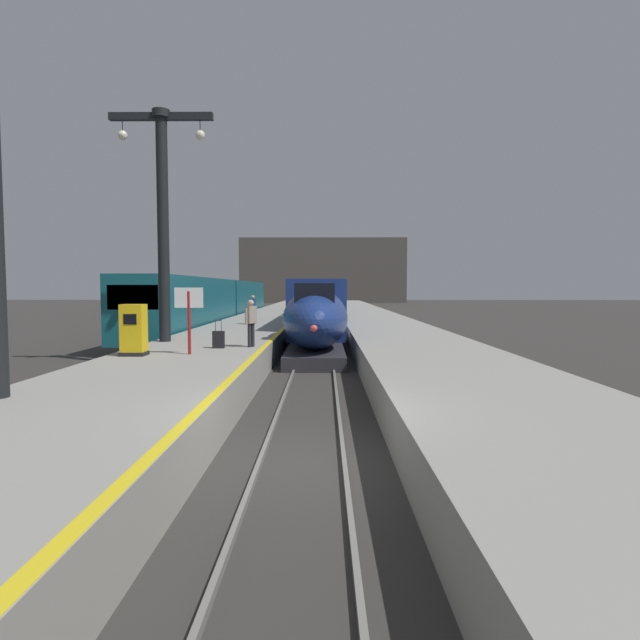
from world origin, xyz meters
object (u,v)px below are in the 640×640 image
Objects in this scene: highspeed_train_main at (320,301)px; rolling_suitcase at (219,339)px; regional_train_adjacent at (218,301)px; station_column_mid at (163,203)px; passenger_mid_platform at (253,307)px; departure_info_board at (189,307)px; passenger_near_edge at (251,319)px; ticket_machine_yellow at (134,332)px.

rolling_suitcase is (-3.32, -28.60, -0.60)m from highspeed_train_main.
regional_train_adjacent is 4.09× the size of station_column_mid.
passenger_mid_platform is at bearing -102.76° from highspeed_train_main.
regional_train_adjacent is at bearing 99.71° from departure_info_board.
passenger_near_edge reaches higher than rolling_suitcase.
passenger_near_edge is (3.67, -1.87, -4.41)m from station_column_mid.
station_column_mid is at bearing -102.39° from passenger_mid_platform.
highspeed_train_main is 28.79m from rolling_suitcase.
station_column_mid is (-5.90, -26.35, 4.49)m from highspeed_train_main.
regional_train_adjacent is 21.21m from station_column_mid.
highspeed_train_main is 1.55× the size of regional_train_adjacent.
station_column_mid reaches higher than passenger_mid_platform.
departure_info_board is (1.65, 0.31, 0.77)m from ticket_machine_yellow.
highspeed_train_main reaches higher than passenger_near_edge.
regional_train_adjacent reaches higher than departure_info_board.
highspeed_train_main reaches higher than ticket_machine_yellow.
highspeed_train_main reaches higher than passenger_mid_platform.
passenger_mid_platform is 14.01m from ticket_machine_yellow.
passenger_mid_platform is 0.80× the size of departure_info_board.
passenger_near_edge and passenger_mid_platform have the same top height.
station_column_mid is at bearing 152.96° from passenger_near_edge.
rolling_suitcase is at bearing 71.05° from departure_info_board.
regional_train_adjacent is 22.87× the size of ticket_machine_yellow.
departure_info_board reaches higher than ticket_machine_yellow.
regional_train_adjacent is at bearing 96.08° from station_column_mid.
highspeed_train_main is 27.37m from station_column_mid.
ticket_machine_yellow is (2.55, -24.88, -0.34)m from regional_train_adjacent.
departure_info_board is (-0.58, -1.68, 1.20)m from rolling_suitcase.
ticket_machine_yellow is at bearing -144.60° from passenger_near_edge.
station_column_mid is at bearing -83.92° from regional_train_adjacent.
passenger_near_edge is 1.72× the size of rolling_suitcase.
station_column_mid reaches higher than departure_info_board.
regional_train_adjacent is (-8.10, -5.70, 0.17)m from highspeed_train_main.
passenger_near_edge is at bearing 35.40° from ticket_machine_yellow.
passenger_near_edge is 1.06× the size of ticket_machine_yellow.
regional_train_adjacent is at bearing 95.85° from ticket_machine_yellow.
passenger_near_edge is at bearing 18.83° from rolling_suitcase.
station_column_mid is 6.13m from rolling_suitcase.
passenger_near_edge is at bearing 50.87° from departure_info_board.
highspeed_train_main is 26.79× the size of departure_info_board.
regional_train_adjacent is 23.27m from passenger_near_edge.
departure_info_board is (-3.90, -30.27, 0.60)m from highspeed_train_main.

